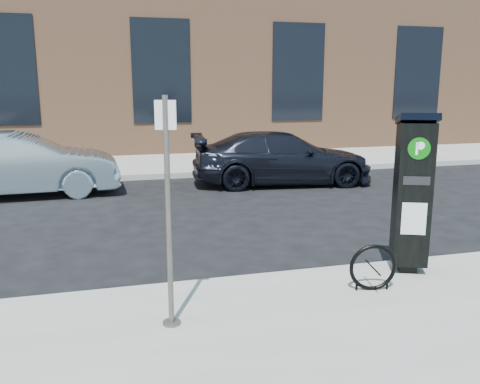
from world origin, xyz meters
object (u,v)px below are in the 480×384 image
object	(u,v)px
car_silver	(19,165)
parking_kiosk	(412,192)
bike_rack	(373,268)
sign_pole	(168,216)
car_dark	(282,158)

from	to	relation	value
car_silver	parking_kiosk	bearing A→B (deg)	-142.56
parking_kiosk	bike_rack	distance (m)	1.20
sign_pole	parking_kiosk	bearing A→B (deg)	29.13
parking_kiosk	car_silver	distance (m)	9.05
car_dark	sign_pole	bearing A→B (deg)	159.08
parking_kiosk	bike_rack	bearing A→B (deg)	-127.08
car_silver	car_dark	size ratio (longest dim) A/B	0.96
sign_pole	car_dark	xyz separation A→B (m)	(3.90, 7.59, -0.62)
car_silver	car_dark	distance (m)	6.42
bike_rack	parking_kiosk	bearing A→B (deg)	41.03
bike_rack	sign_pole	bearing A→B (deg)	-163.31
parking_kiosk	sign_pole	bearing A→B (deg)	-144.94
bike_rack	car_dark	world-z (taller)	car_dark
parking_kiosk	sign_pole	world-z (taller)	sign_pole
sign_pole	bike_rack	world-z (taller)	sign_pole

